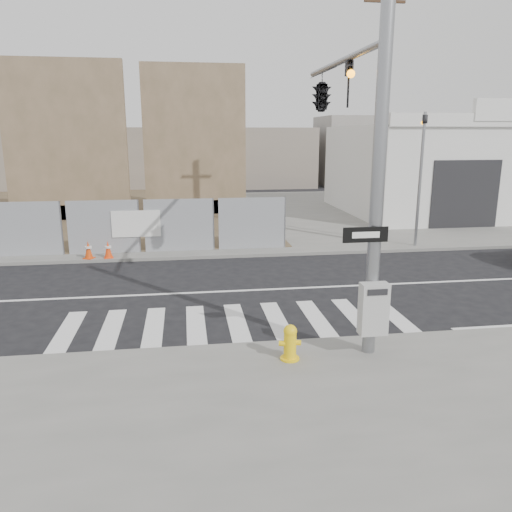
{
  "coord_description": "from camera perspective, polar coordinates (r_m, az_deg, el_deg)",
  "views": [
    {
      "loc": [
        -1.17,
        -13.95,
        4.5
      ],
      "look_at": [
        0.63,
        -1.44,
        1.4
      ],
      "focal_mm": 35.0,
      "sensor_mm": 36.0,
      "label": 1
    }
  ],
  "objects": [
    {
      "name": "ground",
      "position": [
        14.71,
        -3.24,
        -4.06
      ],
      "size": [
        100.0,
        100.0,
        0.0
      ],
      "primitive_type": "plane",
      "color": "black",
      "rests_on": "ground"
    },
    {
      "name": "traffic_cone_d",
      "position": [
        18.83,
        -16.54,
        0.71
      ],
      "size": [
        0.38,
        0.38,
        0.63
      ],
      "rotation": [
        0.0,
        0.0,
        0.22
      ],
      "color": "#F13D0C",
      "rests_on": "sidewalk_far"
    },
    {
      "name": "far_signal_pole",
      "position": [
        20.72,
        18.39,
        10.28
      ],
      "size": [
        0.16,
        0.2,
        5.6
      ],
      "color": "gray",
      "rests_on": "sidewalk_far"
    },
    {
      "name": "concrete_wall_left",
      "position": [
        27.68,
        -20.71,
        10.59
      ],
      "size": [
        6.0,
        1.3,
        8.0
      ],
      "color": "brown",
      "rests_on": "sidewalk_far"
    },
    {
      "name": "sidewalk_far",
      "position": [
        28.33,
        -5.74,
        4.7
      ],
      "size": [
        50.0,
        20.0,
        0.12
      ],
      "primitive_type": "cube",
      "color": "slate",
      "rests_on": "ground"
    },
    {
      "name": "traffic_cone_c",
      "position": [
        18.95,
        -18.61,
        0.66
      ],
      "size": [
        0.44,
        0.44,
        0.64
      ],
      "rotation": [
        0.0,
        0.0,
        -0.43
      ],
      "color": "#D73F0B",
      "rests_on": "sidewalk_far"
    },
    {
      "name": "auto_shop",
      "position": [
        30.96,
        21.45,
        9.21
      ],
      "size": [
        12.0,
        10.2,
        5.95
      ],
      "color": "silver",
      "rests_on": "sidewalk_far"
    },
    {
      "name": "utility_pole_right",
      "position": [
        20.92,
        13.82,
        15.33
      ],
      "size": [
        1.6,
        0.28,
        10.0
      ],
      "color": "#4E3424",
      "rests_on": "sidewalk_far"
    },
    {
      "name": "signal_pole",
      "position": [
        12.46,
        9.23,
        14.9
      ],
      "size": [
        0.96,
        5.87,
        7.0
      ],
      "color": "gray",
      "rests_on": "sidewalk_near"
    },
    {
      "name": "fire_hydrant",
      "position": [
        10.06,
        3.91,
        -9.82
      ],
      "size": [
        0.49,
        0.49,
        0.73
      ],
      "rotation": [
        0.0,
        0.0,
        -0.33
      ],
      "color": "yellow",
      "rests_on": "sidewalk_near"
    },
    {
      "name": "concrete_wall_right",
      "position": [
        28.07,
        -6.96,
        11.39
      ],
      "size": [
        5.5,
        1.3,
        8.0
      ],
      "color": "brown",
      "rests_on": "sidewalk_far"
    }
  ]
}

